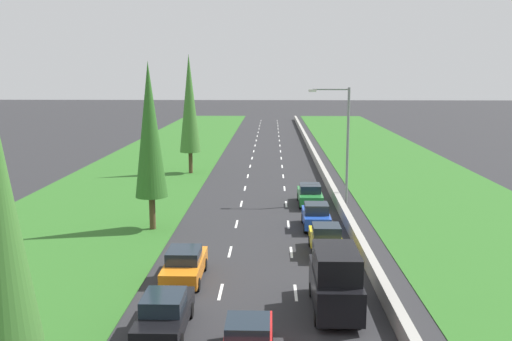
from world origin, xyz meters
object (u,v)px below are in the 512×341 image
at_px(yellow_hatchback_right_lane, 326,239).
at_px(poplar_tree_second, 150,131).
at_px(orange_sedan_left_lane, 185,265).
at_px(street_light_mast, 343,137).
at_px(red_hatchback_centre_lane, 248,341).
at_px(poplar_tree_third, 189,104).
at_px(green_sedan_right_lane, 310,195).
at_px(black_van_right_lane, 335,280).
at_px(blue_hatchback_right_lane, 316,216).
at_px(black_sedan_left_lane, 164,313).

xyz_separation_m(yellow_hatchback_right_lane, poplar_tree_second, (-10.82, 4.69, 5.63)).
distance_m(orange_sedan_left_lane, street_light_mast, 20.31).
bearing_deg(red_hatchback_centre_lane, poplar_tree_third, 101.08).
distance_m(yellow_hatchback_right_lane, orange_sedan_left_lane, 8.56).
distance_m(green_sedan_right_lane, red_hatchback_centre_lane, 24.64).
relative_size(poplar_tree_second, poplar_tree_third, 0.91).
bearing_deg(black_van_right_lane, green_sedan_right_lane, 89.31).
relative_size(blue_hatchback_right_lane, poplar_tree_third, 0.33).
height_order(black_sedan_left_lane, poplar_tree_second, poplar_tree_second).
height_order(yellow_hatchback_right_lane, poplar_tree_second, poplar_tree_second).
height_order(yellow_hatchback_right_lane, black_sedan_left_lane, yellow_hatchback_right_lane).
relative_size(orange_sedan_left_lane, poplar_tree_second, 0.42).
relative_size(blue_hatchback_right_lane, black_sedan_left_lane, 0.87).
bearing_deg(green_sedan_right_lane, yellow_hatchback_right_lane, -89.48).
bearing_deg(orange_sedan_left_lane, poplar_tree_second, 110.98).
relative_size(blue_hatchback_right_lane, poplar_tree_second, 0.36).
distance_m(black_sedan_left_lane, poplar_tree_third, 36.51).
distance_m(black_sedan_left_lane, green_sedan_right_lane, 23.22).
xyz_separation_m(yellow_hatchback_right_lane, blue_hatchback_right_lane, (-0.15, 5.26, 0.00)).
bearing_deg(green_sedan_right_lane, black_van_right_lane, -90.69).
xyz_separation_m(black_sedan_left_lane, poplar_tree_second, (-3.58, 14.83, 5.66)).
bearing_deg(black_sedan_left_lane, poplar_tree_second, 103.58).
height_order(red_hatchback_centre_lane, poplar_tree_second, poplar_tree_second).
distance_m(red_hatchback_centre_lane, street_light_mast, 26.35).
relative_size(black_sedan_left_lane, poplar_tree_third, 0.38).
bearing_deg(yellow_hatchback_right_lane, poplar_tree_third, 113.82).
relative_size(red_hatchback_centre_lane, poplar_tree_second, 0.36).
bearing_deg(street_light_mast, red_hatchback_centre_lane, -104.10).
height_order(orange_sedan_left_lane, street_light_mast, street_light_mast).
bearing_deg(green_sedan_right_lane, poplar_tree_second, -145.81).
xyz_separation_m(black_sedan_left_lane, red_hatchback_centre_lane, (3.37, -2.25, 0.02)).
bearing_deg(street_light_mast, poplar_tree_second, -148.54).
xyz_separation_m(orange_sedan_left_lane, poplar_tree_third, (-3.98, 30.04, 6.21)).
bearing_deg(orange_sedan_left_lane, poplar_tree_third, 97.56).
xyz_separation_m(green_sedan_right_lane, poplar_tree_second, (-10.71, -7.27, 5.66)).
height_order(poplar_tree_second, poplar_tree_third, poplar_tree_third).
bearing_deg(street_light_mast, orange_sedan_left_lane, -119.58).
distance_m(black_sedan_left_lane, red_hatchback_centre_lane, 4.05).
distance_m(blue_hatchback_right_lane, poplar_tree_third, 24.02).
bearing_deg(black_sedan_left_lane, yellow_hatchback_right_lane, 54.48).
bearing_deg(black_sedan_left_lane, black_van_right_lane, 18.00).
xyz_separation_m(blue_hatchback_right_lane, black_sedan_left_lane, (-7.08, -15.39, -0.02)).
height_order(yellow_hatchback_right_lane, orange_sedan_left_lane, yellow_hatchback_right_lane).
bearing_deg(poplar_tree_third, yellow_hatchback_right_lane, -66.18).
bearing_deg(black_van_right_lane, blue_hatchback_right_lane, 89.15).
height_order(orange_sedan_left_lane, green_sedan_right_lane, same).
bearing_deg(orange_sedan_left_lane, street_light_mast, 60.42).
bearing_deg(orange_sedan_left_lane, blue_hatchback_right_lane, 53.49).
relative_size(black_van_right_lane, yellow_hatchback_right_lane, 1.26).
distance_m(blue_hatchback_right_lane, street_light_mast, 9.12).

